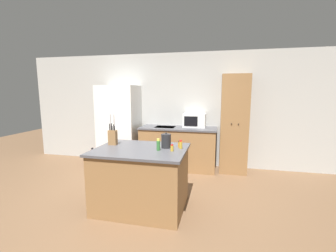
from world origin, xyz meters
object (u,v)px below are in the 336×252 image
at_px(refrigerator, 119,126).
at_px(spice_bottle_green_herb, 181,145).
at_px(spice_bottle_short_red, 180,144).
at_px(spice_bottle_tall_dark, 158,145).
at_px(pantry_cabinet, 234,124).
at_px(knife_block, 113,137).
at_px(kettle, 166,141).
at_px(fire_extinguisher, 93,157).
at_px(microwave, 194,120).
at_px(spice_bottle_amber_oil, 172,148).

relative_size(refrigerator, spice_bottle_green_herb, 15.00).
height_order(spice_bottle_short_red, spice_bottle_green_herb, spice_bottle_green_herb).
distance_m(spice_bottle_tall_dark, spice_bottle_short_red, 0.36).
relative_size(pantry_cabinet, spice_bottle_short_red, 22.50).
bearing_deg(spice_bottle_tall_dark, knife_block, 167.46).
bearing_deg(kettle, spice_bottle_short_red, 23.12).
xyz_separation_m(knife_block, spice_bottle_tall_dark, (0.78, -0.17, -0.04)).
bearing_deg(spice_bottle_green_herb, pantry_cabinet, 64.54).
xyz_separation_m(spice_bottle_tall_dark, spice_bottle_short_red, (0.26, 0.25, -0.03)).
xyz_separation_m(spice_bottle_short_red, kettle, (-0.19, -0.08, 0.06)).
bearing_deg(refrigerator, knife_block, -68.26).
xyz_separation_m(spice_bottle_short_red, fire_extinguisher, (-2.38, 1.50, -0.78)).
xyz_separation_m(spice_bottle_tall_dark, spice_bottle_green_herb, (0.29, 0.18, -0.02)).
distance_m(microwave, spice_bottle_green_herb, 1.85).
relative_size(refrigerator, knife_block, 5.61).
relative_size(refrigerator, spice_bottle_amber_oil, 19.63).
distance_m(spice_bottle_green_herb, fire_extinguisher, 2.99).
bearing_deg(pantry_cabinet, spice_bottle_amber_oil, -115.78).
height_order(refrigerator, spice_bottle_tall_dark, refrigerator).
xyz_separation_m(spice_bottle_green_herb, kettle, (-0.22, -0.00, 0.05)).
bearing_deg(spice_bottle_tall_dark, refrigerator, 127.86).
distance_m(refrigerator, spice_bottle_tall_dark, 2.37).
height_order(spice_bottle_tall_dark, spice_bottle_amber_oil, spice_bottle_tall_dark).
relative_size(knife_block, fire_extinguisher, 0.86).
distance_m(spice_bottle_short_red, spice_bottle_amber_oil, 0.25).
xyz_separation_m(spice_bottle_green_herb, fire_extinguisher, (-2.41, 1.58, -0.79)).
height_order(spice_bottle_short_red, spice_bottle_amber_oil, spice_bottle_amber_oil).
height_order(pantry_cabinet, knife_block, pantry_cabinet).
xyz_separation_m(spice_bottle_short_red, spice_bottle_green_herb, (0.03, -0.08, 0.01)).
bearing_deg(spice_bottle_amber_oil, refrigerator, 131.53).
xyz_separation_m(microwave, knife_block, (-1.06, -1.85, -0.06)).
distance_m(pantry_cabinet, spice_bottle_green_herb, 1.98).
xyz_separation_m(spice_bottle_tall_dark, kettle, (0.07, 0.17, 0.03)).
height_order(refrigerator, spice_bottle_short_red, refrigerator).
height_order(microwave, knife_block, same).
height_order(refrigerator, knife_block, refrigerator).
xyz_separation_m(pantry_cabinet, microwave, (-0.85, 0.07, 0.05)).
xyz_separation_m(microwave, spice_bottle_green_herb, (0.00, -1.85, -0.12)).
xyz_separation_m(knife_block, spice_bottle_short_red, (1.04, 0.08, -0.08)).
bearing_deg(refrigerator, spice_bottle_green_herb, -44.21).
xyz_separation_m(refrigerator, knife_block, (0.68, -1.70, 0.09)).
xyz_separation_m(microwave, spice_bottle_short_red, (-0.03, -1.77, -0.14)).
height_order(spice_bottle_tall_dark, kettle, kettle).
bearing_deg(spice_bottle_amber_oil, fire_extinguisher, 143.04).
xyz_separation_m(spice_bottle_tall_dark, fire_extinguisher, (-2.12, 1.75, -0.81)).
relative_size(pantry_cabinet, kettle, 9.06).
bearing_deg(fire_extinguisher, spice_bottle_short_red, -32.23).
xyz_separation_m(microwave, kettle, (-0.21, -1.85, -0.08)).
xyz_separation_m(spice_bottle_short_red, spice_bottle_amber_oil, (-0.06, -0.24, 0.00)).
bearing_deg(spice_bottle_green_herb, fire_extinguisher, 146.81).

